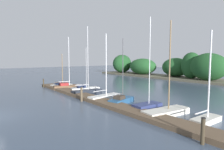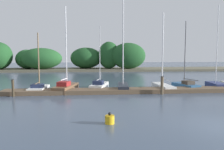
{
  "view_description": "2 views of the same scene",
  "coord_description": "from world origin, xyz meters",
  "px_view_note": "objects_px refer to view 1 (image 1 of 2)",
  "views": [
    {
      "loc": [
        16.85,
        -1.09,
        4.57
      ],
      "look_at": [
        1.57,
        11.24,
        2.81
      ],
      "focal_mm": 29.8,
      "sensor_mm": 36.0,
      "label": 1
    },
    {
      "loc": [
        -6.26,
        -9.84,
        3.44
      ],
      "look_at": [
        -4.36,
        11.2,
        1.44
      ],
      "focal_mm": 36.37,
      "sensor_mm": 36.0,
      "label": 2
    }
  ],
  "objects_px": {
    "sailboat_3": "(87,91)",
    "sailboat_5": "(122,99)",
    "sailboat_4": "(106,96)",
    "sailboat_6": "(148,105)",
    "sailboat_7": "(167,110)",
    "mooring_piling_1": "(82,94)",
    "mooring_piling_0": "(44,83)",
    "sailboat_0": "(62,85)",
    "sailboat_1": "(68,86)",
    "sailboat_2": "(85,89)",
    "sailboat_8": "(207,117)",
    "mooring_piling_2": "(203,131)"
  },
  "relations": [
    {
      "from": "sailboat_1",
      "to": "sailboat_4",
      "type": "bearing_deg",
      "value": -75.58
    },
    {
      "from": "mooring_piling_1",
      "to": "sailboat_4",
      "type": "bearing_deg",
      "value": 71.67
    },
    {
      "from": "sailboat_4",
      "to": "mooring_piling_2",
      "type": "relative_size",
      "value": 4.96
    },
    {
      "from": "sailboat_2",
      "to": "sailboat_3",
      "type": "xyz_separation_m",
      "value": [
        2.17,
        -0.97,
        0.13
      ]
    },
    {
      "from": "sailboat_0",
      "to": "sailboat_4",
      "type": "distance_m",
      "value": 11.54
    },
    {
      "from": "sailboat_4",
      "to": "sailboat_6",
      "type": "height_order",
      "value": "sailboat_6"
    },
    {
      "from": "sailboat_1",
      "to": "sailboat_5",
      "type": "height_order",
      "value": "sailboat_1"
    },
    {
      "from": "sailboat_7",
      "to": "sailboat_4",
      "type": "bearing_deg",
      "value": 103.4
    },
    {
      "from": "sailboat_3",
      "to": "sailboat_5",
      "type": "relative_size",
      "value": 1.3
    },
    {
      "from": "sailboat_0",
      "to": "sailboat_5",
      "type": "distance_m",
      "value": 13.93
    },
    {
      "from": "sailboat_3",
      "to": "mooring_piling_0",
      "type": "height_order",
      "value": "sailboat_3"
    },
    {
      "from": "sailboat_0",
      "to": "mooring_piling_0",
      "type": "height_order",
      "value": "sailboat_0"
    },
    {
      "from": "sailboat_8",
      "to": "mooring_piling_2",
      "type": "bearing_deg",
      "value": -155.86
    },
    {
      "from": "sailboat_1",
      "to": "sailboat_5",
      "type": "xyz_separation_m",
      "value": [
        11.47,
        0.44,
        -0.05
      ]
    },
    {
      "from": "sailboat_3",
      "to": "mooring_piling_2",
      "type": "xyz_separation_m",
      "value": [
        15.78,
        -2.53,
        0.26
      ]
    },
    {
      "from": "sailboat_4",
      "to": "sailboat_6",
      "type": "bearing_deg",
      "value": -88.12
    },
    {
      "from": "sailboat_4",
      "to": "sailboat_7",
      "type": "bearing_deg",
      "value": -89.59
    },
    {
      "from": "sailboat_0",
      "to": "sailboat_7",
      "type": "distance_m",
      "value": 19.24
    },
    {
      "from": "mooring_piling_2",
      "to": "mooring_piling_1",
      "type": "bearing_deg",
      "value": -179.92
    },
    {
      "from": "sailboat_4",
      "to": "sailboat_6",
      "type": "relative_size",
      "value": 0.89
    },
    {
      "from": "mooring_piling_0",
      "to": "sailboat_4",
      "type": "bearing_deg",
      "value": 10.65
    },
    {
      "from": "sailboat_2",
      "to": "mooring_piling_0",
      "type": "bearing_deg",
      "value": 129.69
    },
    {
      "from": "sailboat_4",
      "to": "mooring_piling_0",
      "type": "bearing_deg",
      "value": 97.16
    },
    {
      "from": "sailboat_4",
      "to": "mooring_piling_2",
      "type": "xyz_separation_m",
      "value": [
        11.97,
        -2.54,
        0.34
      ]
    },
    {
      "from": "sailboat_1",
      "to": "sailboat_3",
      "type": "xyz_separation_m",
      "value": [
        5.27,
        0.12,
        0.06
      ]
    },
    {
      "from": "sailboat_3",
      "to": "sailboat_6",
      "type": "xyz_separation_m",
      "value": [
        9.5,
        0.55,
        -0.12
      ]
    },
    {
      "from": "sailboat_1",
      "to": "mooring_piling_0",
      "type": "height_order",
      "value": "sailboat_1"
    },
    {
      "from": "sailboat_6",
      "to": "sailboat_7",
      "type": "relative_size",
      "value": 1.08
    },
    {
      "from": "sailboat_7",
      "to": "mooring_piling_1",
      "type": "height_order",
      "value": "sailboat_7"
    },
    {
      "from": "sailboat_0",
      "to": "sailboat_8",
      "type": "xyz_separation_m",
      "value": [
        22.1,
        1.19,
        0.08
      ]
    },
    {
      "from": "sailboat_3",
      "to": "sailboat_5",
      "type": "xyz_separation_m",
      "value": [
        6.2,
        0.32,
        -0.11
      ]
    },
    {
      "from": "sailboat_4",
      "to": "mooring_piling_0",
      "type": "relative_size",
      "value": 5.23
    },
    {
      "from": "sailboat_7",
      "to": "mooring_piling_1",
      "type": "distance_m",
      "value": 9.09
    },
    {
      "from": "sailboat_1",
      "to": "sailboat_3",
      "type": "relative_size",
      "value": 0.9
    },
    {
      "from": "sailboat_2",
      "to": "sailboat_6",
      "type": "xyz_separation_m",
      "value": [
        11.67,
        -0.42,
        0.01
      ]
    },
    {
      "from": "sailboat_7",
      "to": "mooring_piling_2",
      "type": "relative_size",
      "value": 5.16
    },
    {
      "from": "sailboat_2",
      "to": "sailboat_4",
      "type": "bearing_deg",
      "value": -85.09
    },
    {
      "from": "sailboat_8",
      "to": "mooring_piling_2",
      "type": "xyz_separation_m",
      "value": [
        1.41,
        -3.67,
        0.33
      ]
    },
    {
      "from": "mooring_piling_1",
      "to": "sailboat_0",
      "type": "bearing_deg",
      "value": 166.88
    },
    {
      "from": "sailboat_3",
      "to": "mooring_piling_1",
      "type": "bearing_deg",
      "value": -124.62
    },
    {
      "from": "mooring_piling_0",
      "to": "mooring_piling_1",
      "type": "height_order",
      "value": "mooring_piling_1"
    },
    {
      "from": "sailboat_2",
      "to": "sailboat_0",
      "type": "bearing_deg",
      "value": 114.31
    },
    {
      "from": "sailboat_2",
      "to": "sailboat_5",
      "type": "distance_m",
      "value": 8.4
    },
    {
      "from": "sailboat_7",
      "to": "mooring_piling_0",
      "type": "height_order",
      "value": "sailboat_7"
    },
    {
      "from": "sailboat_1",
      "to": "sailboat_2",
      "type": "bearing_deg",
      "value": -57.12
    },
    {
      "from": "sailboat_1",
      "to": "mooring_piling_1",
      "type": "bearing_deg",
      "value": -92.84
    },
    {
      "from": "sailboat_1",
      "to": "sailboat_7",
      "type": "relative_size",
      "value": 1.02
    },
    {
      "from": "sailboat_8",
      "to": "sailboat_5",
      "type": "bearing_deg",
      "value": 98.87
    },
    {
      "from": "sailboat_0",
      "to": "sailboat_6",
      "type": "xyz_separation_m",
      "value": [
        17.22,
        0.6,
        0.02
      ]
    },
    {
      "from": "sailboat_0",
      "to": "sailboat_1",
      "type": "height_order",
      "value": "sailboat_1"
    }
  ]
}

